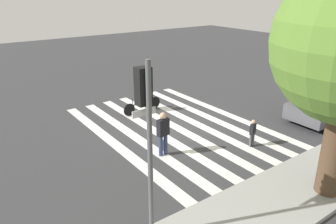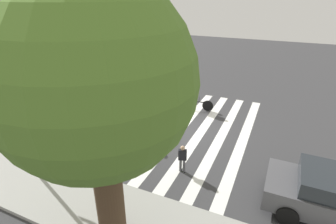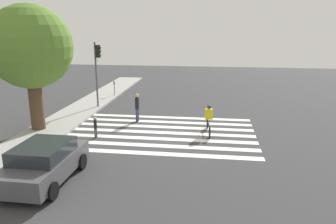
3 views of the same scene
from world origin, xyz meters
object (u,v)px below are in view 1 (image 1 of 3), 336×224
Objects in this scene: cyclist_near_curb at (142,96)px; pedestrian_adult_tall_backpack at (253,131)px; traffic_light at (146,120)px; car_parked_dark_suv at (327,105)px; pedestrian_child_with_backpack at (163,131)px.

pedestrian_adult_tall_backpack is at bearing 99.30° from cyclist_near_curb.
traffic_light is 9.25m from cyclist_near_curb.
pedestrian_adult_tall_backpack is at bearing -1.22° from car_parked_dark_suv.
car_parked_dark_suv is (-6.51, 5.98, -0.11)m from cyclist_near_curb.
pedestrian_adult_tall_backpack is (-3.28, 1.47, -0.33)m from pedestrian_child_with_backpack.
cyclist_near_curb is at bearing 86.69° from pedestrian_adult_tall_backpack.
cyclist_near_curb is 0.56× the size of car_parked_dark_suv.
pedestrian_child_with_backpack is (-2.79, -3.37, -2.25)m from traffic_light.
cyclist_near_curb is at bearing 59.44° from pedestrian_child_with_backpack.
traffic_light is 1.14× the size of car_parked_dark_suv.
car_parked_dark_suv is at bearing -19.83° from pedestrian_child_with_backpack.
pedestrian_adult_tall_backpack is at bearing -162.65° from traffic_light.
traffic_light is 2.67× the size of pedestrian_child_with_backpack.
traffic_light reaches higher than cyclist_near_curb.
pedestrian_adult_tall_backpack is 0.51× the size of cyclist_near_curb.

